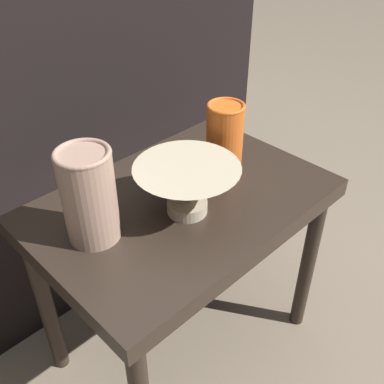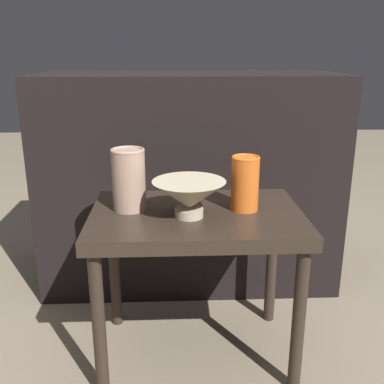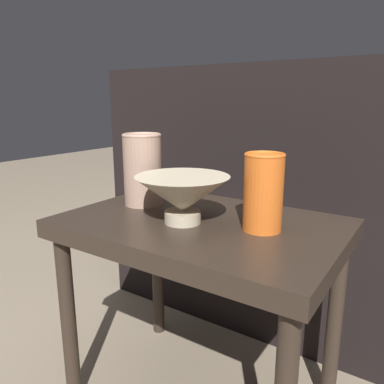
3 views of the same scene
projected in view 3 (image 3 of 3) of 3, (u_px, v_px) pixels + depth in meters
The scene contains 5 objects.
table at pixel (201, 246), 0.85m from camera, with size 0.61×0.41×0.47m.
couch_backdrop at pixel (286, 194), 1.29m from camera, with size 1.14×0.50×0.83m.
bowl at pixel (183, 195), 0.80m from camera, with size 0.20×0.20×0.10m.
vase_textured_left at pixel (143, 168), 0.94m from camera, with size 0.10×0.10×0.18m.
vase_colorful_right at pixel (263, 191), 0.75m from camera, with size 0.08×0.08×0.16m.
Camera 3 is at (0.42, -0.67, 0.73)m, focal length 35.00 mm.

